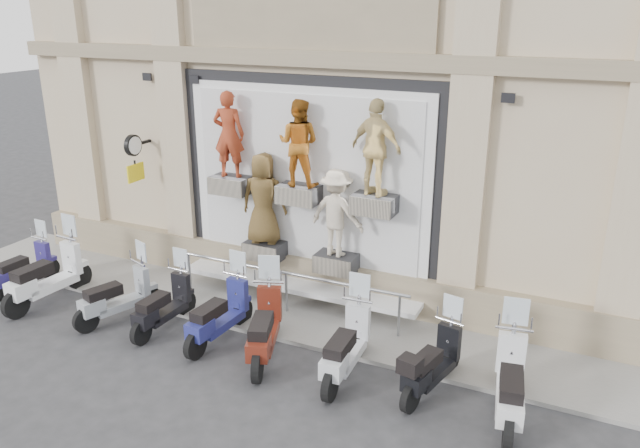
{
  "coord_description": "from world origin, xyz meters",
  "views": [
    {
      "loc": [
        5.28,
        -7.69,
        5.77
      ],
      "look_at": [
        0.77,
        1.9,
        2.04
      ],
      "focal_mm": 35.0,
      "sensor_mm": 36.0,
      "label": 1
    }
  ],
  "objects_px": {
    "scooter_f": "(264,315)",
    "scooter_h": "(433,351)",
    "scooter_d": "(163,294)",
    "scooter_e": "(219,302)",
    "scooter_g": "(346,334)",
    "scooter_a": "(22,259)",
    "scooter_i": "(512,370)",
    "clock_sign_bracket": "(134,152)",
    "guard_rail": "(286,293)",
    "scooter_b": "(45,264)",
    "scooter_c": "(116,285)"
  },
  "relations": [
    {
      "from": "scooter_e",
      "to": "scooter_f",
      "type": "bearing_deg",
      "value": -4.86
    },
    {
      "from": "scooter_a",
      "to": "scooter_h",
      "type": "distance_m",
      "value": 8.91
    },
    {
      "from": "scooter_a",
      "to": "scooter_e",
      "type": "bearing_deg",
      "value": 2.13
    },
    {
      "from": "clock_sign_bracket",
      "to": "scooter_b",
      "type": "xyz_separation_m",
      "value": [
        -0.74,
        -2.07,
        -1.95
      ]
    },
    {
      "from": "guard_rail",
      "to": "scooter_d",
      "type": "relative_size",
      "value": 2.88
    },
    {
      "from": "scooter_e",
      "to": "scooter_g",
      "type": "xyz_separation_m",
      "value": [
        2.51,
        -0.09,
        0.02
      ]
    },
    {
      "from": "scooter_i",
      "to": "scooter_b",
      "type": "bearing_deg",
      "value": 171.54
    },
    {
      "from": "scooter_h",
      "to": "scooter_g",
      "type": "bearing_deg",
      "value": -160.05
    },
    {
      "from": "clock_sign_bracket",
      "to": "scooter_i",
      "type": "xyz_separation_m",
      "value": [
        8.38,
        -1.97,
        -1.98
      ]
    },
    {
      "from": "scooter_f",
      "to": "scooter_h",
      "type": "bearing_deg",
      "value": -15.92
    },
    {
      "from": "scooter_c",
      "to": "scooter_i",
      "type": "xyz_separation_m",
      "value": [
        7.31,
        0.08,
        0.09
      ]
    },
    {
      "from": "scooter_f",
      "to": "guard_rail",
      "type": "bearing_deg",
      "value": 84.0
    },
    {
      "from": "guard_rail",
      "to": "scooter_h",
      "type": "bearing_deg",
      "value": -21.96
    },
    {
      "from": "scooter_f",
      "to": "scooter_g",
      "type": "bearing_deg",
      "value": -18.27
    },
    {
      "from": "scooter_a",
      "to": "scooter_h",
      "type": "relative_size",
      "value": 0.97
    },
    {
      "from": "scooter_b",
      "to": "scooter_c",
      "type": "bearing_deg",
      "value": 4.5
    },
    {
      "from": "scooter_d",
      "to": "scooter_e",
      "type": "xyz_separation_m",
      "value": [
        1.19,
        0.07,
        0.06
      ]
    },
    {
      "from": "scooter_b",
      "to": "scooter_h",
      "type": "relative_size",
      "value": 1.18
    },
    {
      "from": "scooter_a",
      "to": "scooter_g",
      "type": "bearing_deg",
      "value": 1.69
    },
    {
      "from": "scooter_d",
      "to": "scooter_e",
      "type": "distance_m",
      "value": 1.2
    },
    {
      "from": "scooter_b",
      "to": "scooter_h",
      "type": "height_order",
      "value": "scooter_b"
    },
    {
      "from": "scooter_f",
      "to": "scooter_g",
      "type": "height_order",
      "value": "scooter_f"
    },
    {
      "from": "scooter_g",
      "to": "guard_rail",
      "type": "bearing_deg",
      "value": 138.48
    },
    {
      "from": "scooter_b",
      "to": "scooter_g",
      "type": "xyz_separation_m",
      "value": [
        6.54,
        0.1,
        -0.06
      ]
    },
    {
      "from": "scooter_a",
      "to": "scooter_i",
      "type": "height_order",
      "value": "scooter_i"
    },
    {
      "from": "scooter_b",
      "to": "scooter_c",
      "type": "distance_m",
      "value": 1.82
    },
    {
      "from": "scooter_d",
      "to": "scooter_f",
      "type": "relative_size",
      "value": 0.87
    },
    {
      "from": "guard_rail",
      "to": "scooter_c",
      "type": "bearing_deg",
      "value": -150.73
    },
    {
      "from": "scooter_f",
      "to": "scooter_h",
      "type": "xyz_separation_m",
      "value": [
        2.88,
        0.24,
        -0.1
      ]
    },
    {
      "from": "guard_rail",
      "to": "scooter_e",
      "type": "xyz_separation_m",
      "value": [
        -0.61,
        -1.41,
        0.31
      ]
    },
    {
      "from": "scooter_a",
      "to": "scooter_h",
      "type": "height_order",
      "value": "scooter_h"
    },
    {
      "from": "scooter_c",
      "to": "scooter_e",
      "type": "relative_size",
      "value": 0.96
    },
    {
      "from": "scooter_f",
      "to": "scooter_a",
      "type": "bearing_deg",
      "value": 157.28
    },
    {
      "from": "scooter_d",
      "to": "scooter_h",
      "type": "xyz_separation_m",
      "value": [
        5.09,
        0.16,
        0.01
      ]
    },
    {
      "from": "scooter_f",
      "to": "scooter_g",
      "type": "xyz_separation_m",
      "value": [
        1.49,
        0.06,
        -0.03
      ]
    },
    {
      "from": "scooter_d",
      "to": "scooter_f",
      "type": "height_order",
      "value": "scooter_f"
    },
    {
      "from": "guard_rail",
      "to": "scooter_c",
      "type": "xyz_separation_m",
      "value": [
        -2.83,
        -1.58,
        0.27
      ]
    },
    {
      "from": "scooter_f",
      "to": "scooter_h",
      "type": "distance_m",
      "value": 2.89
    },
    {
      "from": "scooter_a",
      "to": "scooter_d",
      "type": "height_order",
      "value": "scooter_d"
    },
    {
      "from": "guard_rail",
      "to": "scooter_i",
      "type": "xyz_separation_m",
      "value": [
        4.48,
        -1.5,
        0.36
      ]
    },
    {
      "from": "scooter_b",
      "to": "scooter_i",
      "type": "distance_m",
      "value": 9.13
    },
    {
      "from": "scooter_e",
      "to": "scooter_g",
      "type": "relative_size",
      "value": 0.97
    },
    {
      "from": "scooter_d",
      "to": "scooter_h",
      "type": "distance_m",
      "value": 5.09
    },
    {
      "from": "scooter_b",
      "to": "scooter_i",
      "type": "xyz_separation_m",
      "value": [
        9.13,
        0.1,
        -0.03
      ]
    },
    {
      "from": "scooter_a",
      "to": "scooter_e",
      "type": "relative_size",
      "value": 0.91
    },
    {
      "from": "scooter_a",
      "to": "scooter_g",
      "type": "distance_m",
      "value": 7.53
    },
    {
      "from": "clock_sign_bracket",
      "to": "scooter_c",
      "type": "height_order",
      "value": "clock_sign_bracket"
    },
    {
      "from": "scooter_e",
      "to": "scooter_d",
      "type": "bearing_deg",
      "value": -172.96
    },
    {
      "from": "scooter_g",
      "to": "scooter_h",
      "type": "bearing_deg",
      "value": 4.05
    },
    {
      "from": "scooter_d",
      "to": "scooter_e",
      "type": "relative_size",
      "value": 0.93
    }
  ]
}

